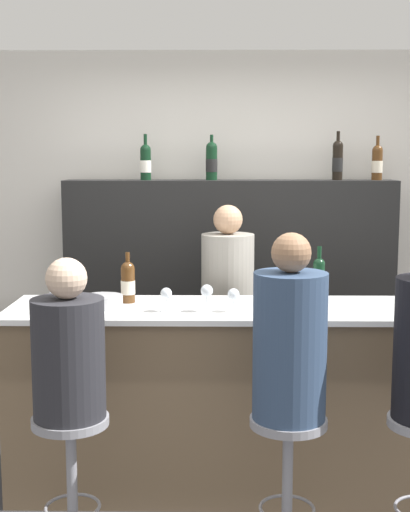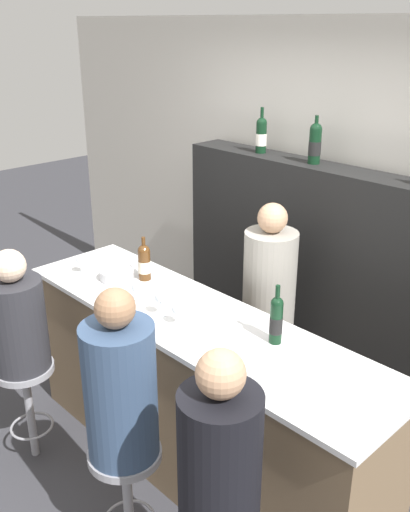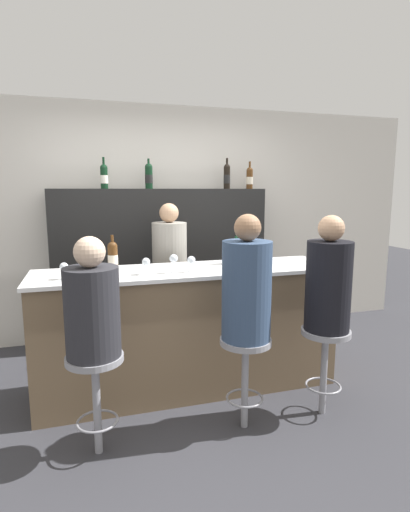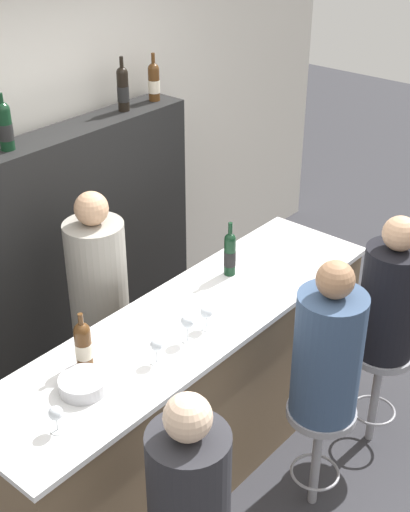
% 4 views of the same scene
% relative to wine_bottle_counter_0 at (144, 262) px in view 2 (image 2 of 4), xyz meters
% --- Properties ---
extents(ground_plane, '(16.00, 16.00, 0.00)m').
position_rel_wine_bottle_counter_0_xyz_m(ground_plane, '(0.60, -0.43, -1.15)').
color(ground_plane, '#333338').
extents(wall_back, '(6.40, 0.05, 2.60)m').
position_rel_wine_bottle_counter_0_xyz_m(wall_back, '(0.60, 1.31, 0.15)').
color(wall_back, beige).
rests_on(wall_back, ground_plane).
extents(bar_counter, '(2.48, 0.66, 1.03)m').
position_rel_wine_bottle_counter_0_xyz_m(bar_counter, '(0.60, -0.12, -0.63)').
color(bar_counter, brown).
rests_on(bar_counter, ground_plane).
extents(back_bar_cabinet, '(2.32, 0.28, 1.68)m').
position_rel_wine_bottle_counter_0_xyz_m(back_bar_cabinet, '(0.60, 1.08, -0.31)').
color(back_bar_cabinet, black).
rests_on(back_bar_cabinet, ground_plane).
extents(wine_bottle_counter_0, '(0.08, 0.08, 0.29)m').
position_rel_wine_bottle_counter_0_xyz_m(wine_bottle_counter_0, '(0.00, 0.00, 0.00)').
color(wine_bottle_counter_0, '#4C2D14').
rests_on(wine_bottle_counter_0, bar_counter).
extents(wine_bottle_counter_1, '(0.07, 0.07, 0.32)m').
position_rel_wine_bottle_counter_0_xyz_m(wine_bottle_counter_1, '(1.07, 0.00, 0.01)').
color(wine_bottle_counter_1, black).
rests_on(wine_bottle_counter_1, bar_counter).
extents(wine_bottle_backbar_0, '(0.08, 0.08, 0.32)m').
position_rel_wine_bottle_counter_0_xyz_m(wine_bottle_backbar_0, '(0.00, 1.08, 0.66)').
color(wine_bottle_backbar_0, black).
rests_on(wine_bottle_backbar_0, back_bar_cabinet).
extents(wine_bottle_backbar_1, '(0.08, 0.08, 0.31)m').
position_rel_wine_bottle_counter_0_xyz_m(wine_bottle_backbar_1, '(0.47, 1.08, 0.67)').
color(wine_bottle_backbar_1, black).
rests_on(wine_bottle_backbar_1, back_bar_cabinet).
extents(wine_glass_0, '(0.06, 0.06, 0.12)m').
position_rel_wine_bottle_counter_0_xyz_m(wine_glass_0, '(-0.36, -0.24, -0.03)').
color(wine_glass_0, silver).
rests_on(wine_glass_0, bar_counter).
extents(wine_glass_1, '(0.07, 0.07, 0.13)m').
position_rel_wine_bottle_counter_0_xyz_m(wine_glass_1, '(0.23, -0.24, -0.03)').
color(wine_glass_1, silver).
rests_on(wine_glass_1, bar_counter).
extents(wine_glass_2, '(0.07, 0.07, 0.15)m').
position_rel_wine_bottle_counter_0_xyz_m(wine_glass_2, '(0.45, -0.24, -0.01)').
color(wine_glass_2, silver).
rests_on(wine_glass_2, bar_counter).
extents(wine_glass_3, '(0.06, 0.06, 0.13)m').
position_rel_wine_bottle_counter_0_xyz_m(wine_glass_3, '(0.59, -0.24, -0.03)').
color(wine_glass_3, silver).
rests_on(wine_glass_3, bar_counter).
extents(metal_bowl, '(0.22, 0.22, 0.07)m').
position_rel_wine_bottle_counter_0_xyz_m(metal_bowl, '(-0.12, -0.13, -0.09)').
color(metal_bowl, '#B7B7BC').
rests_on(metal_bowl, bar_counter).
extents(tasting_menu, '(0.21, 0.30, 0.00)m').
position_rel_wine_bottle_counter_0_xyz_m(tasting_menu, '(0.85, -0.24, -0.12)').
color(tasting_menu, white).
rests_on(tasting_menu, bar_counter).
extents(bar_stool_left, '(0.36, 0.36, 0.66)m').
position_rel_wine_bottle_counter_0_xyz_m(bar_stool_left, '(-0.18, -0.80, -0.64)').
color(bar_stool_left, gray).
rests_on(bar_stool_left, ground_plane).
extents(guest_seated_left, '(0.33, 0.33, 0.74)m').
position_rel_wine_bottle_counter_0_xyz_m(guest_seated_left, '(-0.18, -0.80, -0.18)').
color(guest_seated_left, '#28282D').
rests_on(guest_seated_left, bar_stool_left).
extents(bar_stool_middle, '(0.36, 0.36, 0.66)m').
position_rel_wine_bottle_counter_0_xyz_m(bar_stool_middle, '(0.83, -0.80, -0.64)').
color(bar_stool_middle, gray).
rests_on(bar_stool_middle, ground_plane).
extents(guest_seated_middle, '(0.34, 0.34, 0.86)m').
position_rel_wine_bottle_counter_0_xyz_m(guest_seated_middle, '(0.83, -0.80, -0.12)').
color(guest_seated_middle, '#334766').
rests_on(guest_seated_middle, bar_stool_middle).
extents(guest_seated_right, '(0.33, 0.33, 0.84)m').
position_rel_wine_bottle_counter_0_xyz_m(guest_seated_right, '(1.46, -0.80, -0.13)').
color(guest_seated_right, black).
rests_on(guest_seated_right, bar_stool_right).
extents(bartender, '(0.34, 0.34, 1.55)m').
position_rel_wine_bottle_counter_0_xyz_m(bartender, '(0.57, 0.55, -0.44)').
color(bartender, gray).
rests_on(bartender, ground_plane).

